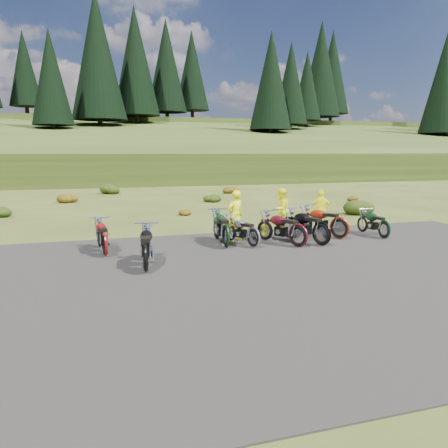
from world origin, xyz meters
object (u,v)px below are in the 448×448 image
object	(u,v)px
motorcycle_3	(253,248)
person_middle	(235,217)
motorcycle_0	(146,273)
motorcycle_7	(383,239)

from	to	relation	value
motorcycle_3	person_middle	xyz separation A→B (m)	(-0.22, 1.21, 0.89)
motorcycle_0	motorcycle_3	xyz separation A→B (m)	(3.72, 1.95, 0.00)
motorcycle_0	motorcycle_3	distance (m)	4.20
motorcycle_0	person_middle	distance (m)	4.81
motorcycle_0	person_middle	bearing A→B (deg)	-39.40
motorcycle_3	motorcycle_7	world-z (taller)	motorcycle_3
motorcycle_3	motorcycle_0	bearing A→B (deg)	98.36
person_middle	motorcycle_3	bearing A→B (deg)	80.64
motorcycle_0	motorcycle_7	world-z (taller)	motorcycle_0
motorcycle_0	motorcycle_7	distance (m)	9.00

